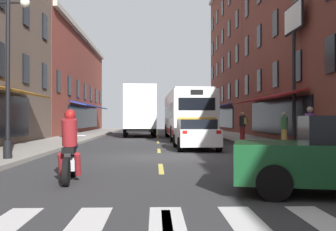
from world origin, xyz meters
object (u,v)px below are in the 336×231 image
pedestrian_near (243,125)px  street_lamp_twin (8,69)px  motorcycle_rider (70,151)px  pedestrian_far (310,129)px  transit_bus (187,115)px  billboard_sign (294,39)px  pedestrian_mid (284,128)px  box_truck (140,111)px  sedan_near (196,134)px

pedestrian_near → street_lamp_twin: (-9.97, -10.40, 2.02)m
motorcycle_rider → pedestrian_far: size_ratio=1.19×
transit_bus → street_lamp_twin: (-7.00, -14.82, 1.34)m
motorcycle_rider → billboard_sign: bearing=51.6°
transit_bus → pedestrian_far: 13.90m
motorcycle_rider → pedestrian_mid: (8.29, 10.40, 0.26)m
transit_bus → pedestrian_near: size_ratio=6.77×
billboard_sign → street_lamp_twin: size_ratio=1.38×
box_truck → pedestrian_near: bearing=-53.1°
transit_bus → sedan_near: (-0.30, -9.27, -0.99)m
billboard_sign → pedestrian_near: 5.78m
sedan_near → pedestrian_near: size_ratio=2.60×
motorcycle_rider → pedestrian_near: 16.09m
transit_bus → pedestrian_mid: bearing=-63.8°
transit_bus → box_truck: 5.35m
billboard_sign → sedan_near: (-5.33, -1.97, -4.89)m
transit_bus → motorcycle_rider: (-4.14, -18.85, -1.00)m
box_truck → street_lamp_twin: bearing=-100.7°
billboard_sign → pedestrian_mid: billboard_sign is taller
pedestrian_near → sedan_near: bearing=-178.5°
sedan_near → street_lamp_twin: bearing=-140.4°
motorcycle_rider → pedestrian_near: pedestrian_near is taller
pedestrian_far → sedan_near: bearing=158.2°
pedestrian_far → street_lamp_twin: size_ratio=0.33×
pedestrian_mid → sedan_near: bearing=95.9°
transit_bus → motorcycle_rider: size_ratio=5.55×
billboard_sign → pedestrian_far: bearing=-103.8°
sedan_near → pedestrian_mid: 4.53m
sedan_near → street_lamp_twin: size_ratio=0.84×
pedestrian_far → box_truck: bearing=137.3°
pedestrian_mid → transit_bus: bearing=21.5°
sedan_near → street_lamp_twin: (-6.70, -5.54, 2.33)m
billboard_sign → pedestrian_near: billboard_sign is taller
transit_bus → box_truck: box_truck is taller
box_truck → street_lamp_twin: street_lamp_twin is taller
transit_bus → pedestrian_near: 5.37m
transit_bus → sedan_near: transit_bus is taller
pedestrian_near → pedestrian_far: size_ratio=0.97×
sedan_near → pedestrian_near: bearing=56.0°
pedestrian_near → street_lamp_twin: bearing=171.7°
motorcycle_rider → transit_bus: bearing=77.6°
street_lamp_twin → sedan_near: bearing=39.6°
box_truck → sedan_near: size_ratio=1.55×
sedan_near → pedestrian_far: size_ratio=2.53×
box_truck → pedestrian_mid: 14.69m
transit_bus → street_lamp_twin: 16.44m
transit_bus → box_truck: size_ratio=1.68×
box_truck → pedestrian_mid: size_ratio=4.20×
pedestrian_mid → billboard_sign: bearing=-42.0°
pedestrian_near → pedestrian_far: bearing=-141.0°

